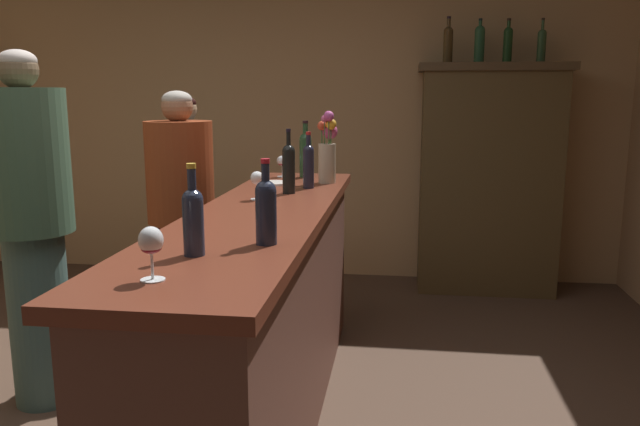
% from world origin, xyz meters
% --- Properties ---
extents(wall_back, '(5.69, 0.12, 2.74)m').
position_xyz_m(wall_back, '(0.00, 2.87, 1.37)').
color(wall_back, tan).
rests_on(wall_back, ground).
extents(bar_counter, '(0.58, 2.67, 1.03)m').
position_xyz_m(bar_counter, '(0.39, 0.29, 0.52)').
color(bar_counter, brown).
rests_on(bar_counter, ground).
extents(display_cabinet, '(1.12, 0.48, 1.77)m').
position_xyz_m(display_cabinet, '(1.68, 2.55, 0.92)').
color(display_cabinet, brown).
rests_on(display_cabinet, ground).
extents(wine_bottle_malbec, '(0.07, 0.07, 0.30)m').
position_xyz_m(wine_bottle_malbec, '(0.36, -0.51, 1.15)').
color(wine_bottle_malbec, '#222A3E').
rests_on(wine_bottle_malbec, bar_counter).
extents(wine_bottle_syrah, '(0.08, 0.08, 0.35)m').
position_xyz_m(wine_bottle_syrah, '(0.41, 1.44, 1.18)').
color(wine_bottle_syrah, '#234627').
rests_on(wine_bottle_syrah, bar_counter).
extents(wine_bottle_riesling, '(0.07, 0.07, 0.29)m').
position_xyz_m(wine_bottle_riesling, '(0.55, -0.34, 1.15)').
color(wine_bottle_riesling, '#1F2436').
rests_on(wine_bottle_riesling, bar_counter).
extents(wine_bottle_pinot, '(0.06, 0.06, 0.31)m').
position_xyz_m(wine_bottle_pinot, '(0.50, 0.97, 1.16)').
color(wine_bottle_pinot, '#212132').
rests_on(wine_bottle_pinot, bar_counter).
extents(wine_bottle_rose, '(0.07, 0.07, 0.33)m').
position_xyz_m(wine_bottle_rose, '(0.43, 0.78, 1.17)').
color(wine_bottle_rose, black).
rests_on(wine_bottle_rose, bar_counter).
extents(wine_glass_front, '(0.07, 0.07, 0.13)m').
position_xyz_m(wine_glass_front, '(0.27, 1.42, 1.12)').
color(wine_glass_front, white).
rests_on(wine_glass_front, bar_counter).
extents(wine_glass_mid, '(0.07, 0.07, 0.15)m').
position_xyz_m(wine_glass_mid, '(0.33, -0.79, 1.13)').
color(wine_glass_mid, white).
rests_on(wine_glass_mid, bar_counter).
extents(wine_glass_rear, '(0.07, 0.07, 0.14)m').
position_xyz_m(wine_glass_rear, '(0.31, 0.56, 1.13)').
color(wine_glass_rear, white).
rests_on(wine_glass_rear, bar_counter).
extents(flower_arrangement, '(0.12, 0.15, 0.42)m').
position_xyz_m(flower_arrangement, '(0.58, 1.20, 1.22)').
color(flower_arrangement, tan).
rests_on(flower_arrangement, bar_counter).
extents(cheese_plate, '(0.18, 0.18, 0.01)m').
position_xyz_m(cheese_plate, '(0.28, 1.10, 1.03)').
color(cheese_plate, white).
rests_on(cheese_plate, bar_counter).
extents(display_bottle_left, '(0.07, 0.07, 0.34)m').
position_xyz_m(display_bottle_left, '(1.33, 2.55, 1.92)').
color(display_bottle_left, '#483419').
rests_on(display_bottle_left, display_cabinet).
extents(display_bottle_midleft, '(0.08, 0.08, 0.33)m').
position_xyz_m(display_bottle_midleft, '(1.56, 2.55, 1.92)').
color(display_bottle_midleft, '#244E2E').
rests_on(display_bottle_midleft, display_cabinet).
extents(display_bottle_center, '(0.07, 0.07, 0.32)m').
position_xyz_m(display_bottle_center, '(1.77, 2.55, 1.91)').
color(display_bottle_center, '#1B3C1B').
rests_on(display_bottle_center, display_cabinet).
extents(display_bottle_midright, '(0.06, 0.06, 0.32)m').
position_xyz_m(display_bottle_midright, '(2.01, 2.55, 1.90)').
color(display_bottle_midright, '#2C4A29').
rests_on(display_bottle_midright, display_cabinet).
extents(patron_in_navy, '(0.40, 0.40, 1.56)m').
position_xyz_m(patron_in_navy, '(-0.29, 1.13, 0.84)').
color(patron_in_navy, maroon).
rests_on(patron_in_navy, ground).
extents(patron_by_cabinet, '(0.40, 0.40, 1.74)m').
position_xyz_m(patron_by_cabinet, '(-0.76, 0.36, 0.95)').
color(patron_by_cabinet, '#425F56').
rests_on(patron_by_cabinet, ground).
extents(patron_tall, '(0.30, 0.30, 1.53)m').
position_xyz_m(patron_tall, '(-0.46, 1.71, 0.85)').
color(patron_tall, '#A9AD99').
rests_on(patron_tall, ground).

